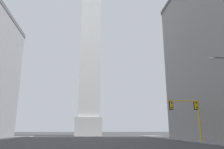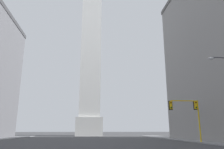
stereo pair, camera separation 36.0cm
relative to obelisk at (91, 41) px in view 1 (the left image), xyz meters
name	(u,v)px [view 1 (the left image)]	position (x,y,z in m)	size (l,w,h in m)	color
obelisk	(91,41)	(0.00, 0.00, 0.00)	(7.94, 7.94, 64.14)	silver
traffic_light_mid_right	(189,110)	(14.14, -38.55, -26.21)	(4.47, 0.53, 5.96)	yellow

